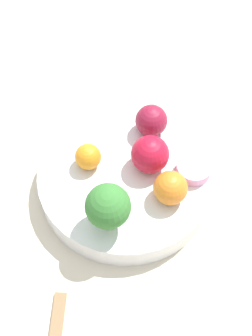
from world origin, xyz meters
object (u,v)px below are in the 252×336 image
object	(u,v)px
apple_red	(150,154)
orange_front	(171,188)
bowl	(126,179)
small_cup	(194,169)
broccoli	(108,207)
apple_green	(153,121)
orange_back	(88,157)
spoon	(57,327)

from	to	relation	value
apple_red	orange_front	world-z (taller)	apple_red
bowl	apple_red	distance (m)	0.06
small_cup	broccoli	bearing A→B (deg)	-119.19
broccoli	apple_red	size ratio (longest dim) A/B	1.39
bowl	apple_red	bearing A→B (deg)	45.51
apple_green	small_cup	bearing A→B (deg)	-26.31
apple_red	orange_back	bearing A→B (deg)	-154.43
orange_back	small_cup	distance (m)	0.16
bowl	spoon	xyz separation A→B (m)	(0.02, -0.23, -0.02)
apple_red	apple_green	distance (m)	0.06
small_cup	spoon	distance (m)	0.29
spoon	orange_back	bearing A→B (deg)	108.09
apple_red	apple_green	world-z (taller)	apple_red
broccoli	apple_green	bearing A→B (deg)	94.68
apple_red	apple_green	size ratio (longest dim) A/B	1.13
broccoli	orange_back	size ratio (longest dim) A/B	2.00
bowl	small_cup	bearing A→B (deg)	26.09
orange_front	spoon	bearing A→B (deg)	-104.71
bowl	spoon	bearing A→B (deg)	-86.06
orange_back	spoon	bearing A→B (deg)	-71.91
apple_red	orange_back	world-z (taller)	apple_red
apple_green	orange_front	xyz separation A→B (m)	(0.07, -0.10, -0.00)
orange_back	bowl	bearing A→B (deg)	12.92
broccoli	small_cup	xyz separation A→B (m)	(0.07, 0.13, -0.04)
bowl	spoon	size ratio (longest dim) A/B	2.98
apple_green	spoon	size ratio (longest dim) A/B	0.56
small_cup	orange_back	bearing A→B (deg)	-158.73
small_cup	bowl	bearing A→B (deg)	-153.91
spoon	broccoli	bearing A→B (deg)	89.70
bowl	apple_red	world-z (taller)	apple_red
orange_front	small_cup	size ratio (longest dim) A/B	0.95
spoon	apple_red	bearing A→B (deg)	87.85
apple_red	small_cup	bearing A→B (deg)	15.36
broccoli	spoon	bearing A→B (deg)	-90.30
small_cup	spoon	world-z (taller)	small_cup
broccoli	apple_red	distance (m)	0.11
apple_red	small_cup	size ratio (longest dim) A/B	1.10
broccoli	apple_green	xyz separation A→B (m)	(-0.01, 0.17, -0.02)
apple_red	spoon	xyz separation A→B (m)	(-0.01, -0.26, -0.07)
apple_green	orange_back	bearing A→B (deg)	-120.57
broccoli	small_cup	world-z (taller)	broccoli
orange_back	spoon	xyz separation A→B (m)	(0.07, -0.22, -0.06)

